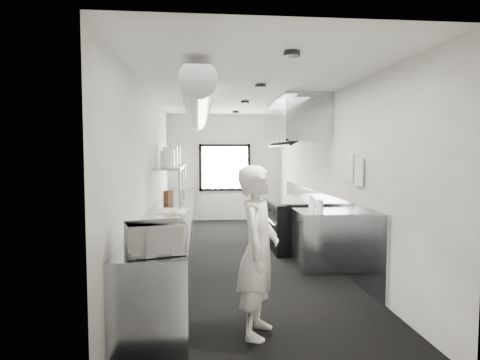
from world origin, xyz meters
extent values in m
cube|color=black|center=(0.00, 0.00, 0.00)|extent=(3.00, 8.00, 0.01)
cube|color=silver|center=(0.00, 0.00, 2.80)|extent=(3.00, 8.00, 0.01)
cube|color=silver|center=(0.00, 4.00, 1.40)|extent=(3.00, 0.02, 2.80)
cube|color=silver|center=(0.00, -4.00, 1.40)|extent=(3.00, 0.02, 2.80)
cube|color=silver|center=(-1.50, 0.00, 1.40)|extent=(0.02, 8.00, 2.80)
cube|color=silver|center=(1.50, 0.00, 1.40)|extent=(0.02, 8.00, 2.80)
cube|color=#8F949C|center=(1.48, 0.30, 0.55)|extent=(0.03, 5.50, 1.10)
cylinder|color=gray|center=(-0.70, 0.40, 2.55)|extent=(0.40, 6.40, 0.40)
cube|color=white|center=(0.00, 3.96, 1.40)|extent=(1.20, 0.03, 1.10)
cube|color=black|center=(0.00, 3.98, 1.98)|extent=(1.36, 0.03, 0.08)
cube|color=black|center=(0.00, 3.98, 0.82)|extent=(1.36, 0.03, 0.08)
cube|color=black|center=(-0.64, 3.98, 1.40)|extent=(0.08, 0.03, 1.25)
cube|color=black|center=(0.64, 3.98, 1.40)|extent=(0.08, 0.03, 1.25)
cube|color=#8F949C|center=(1.10, 0.70, 2.40)|extent=(0.80, 2.20, 0.80)
cube|color=#8F949C|center=(0.72, 0.70, 2.01)|extent=(0.05, 2.20, 0.05)
cube|color=black|center=(1.02, 0.70, 2.06)|extent=(0.50, 2.10, 0.28)
cube|color=#8F949C|center=(-1.15, -0.50, 0.45)|extent=(0.70, 6.00, 0.90)
cube|color=#8F949C|center=(-1.20, 1.00, 1.55)|extent=(0.45, 3.00, 0.04)
cylinder|color=#8F949C|center=(-1.00, -0.40, 1.22)|extent=(0.04, 0.04, 0.66)
cylinder|color=#8F949C|center=(-1.00, 1.00, 1.22)|extent=(0.04, 0.04, 0.66)
cylinder|color=#8F949C|center=(-1.00, 2.40, 1.22)|extent=(0.04, 0.04, 0.66)
cube|color=black|center=(1.05, 0.70, 0.45)|extent=(0.85, 1.60, 0.90)
cube|color=#8F949C|center=(1.05, 0.70, 0.92)|extent=(0.85, 1.60, 0.04)
cube|color=#8F949C|center=(0.64, 0.70, 0.45)|extent=(0.03, 1.55, 0.80)
cylinder|color=#8F949C|center=(0.61, 0.70, 0.55)|extent=(0.03, 1.30, 0.03)
cube|color=#8F949C|center=(1.15, -0.70, 0.45)|extent=(0.65, 0.80, 0.90)
cube|color=#8F949C|center=(-1.15, 3.20, 0.45)|extent=(0.70, 1.20, 0.90)
cube|color=silver|center=(1.47, -1.20, 1.60)|extent=(0.02, 0.28, 0.38)
cube|color=silver|center=(1.47, -1.55, 1.55)|extent=(0.02, 0.28, 0.38)
imported|color=silver|center=(-0.12, -2.97, 0.85)|extent=(0.59, 0.72, 1.70)
imported|color=white|center=(-1.10, -3.21, 1.05)|extent=(0.57, 0.49, 0.29)
cylinder|color=#A5AC9E|center=(-1.33, -2.79, 0.95)|extent=(0.14, 0.14, 0.10)
cylinder|color=#A5AC9E|center=(-1.35, -2.47, 0.95)|extent=(0.15, 0.15, 0.09)
cube|color=silver|center=(-1.04, -1.87, 0.90)|extent=(0.40, 0.44, 0.01)
cylinder|color=silver|center=(-1.04, -1.20, 0.91)|extent=(0.23, 0.23, 0.01)
sphere|color=tan|center=(-1.04, -1.20, 0.96)|extent=(0.09, 0.09, 0.09)
cube|color=white|center=(-1.11, -0.50, 0.91)|extent=(0.46, 0.59, 0.02)
cube|color=#4E2F1B|center=(-1.24, 0.50, 1.01)|extent=(0.17, 0.23, 0.23)
cylinder|color=silver|center=(-1.22, 0.15, 1.71)|extent=(0.29, 0.29, 0.28)
cylinder|color=silver|center=(-1.21, 0.76, 1.74)|extent=(0.31, 0.31, 0.34)
cylinder|color=silver|center=(-1.20, 1.13, 1.72)|extent=(0.28, 0.28, 0.31)
cylinder|color=silver|center=(-1.19, 1.73, 1.76)|extent=(0.29, 0.29, 0.37)
cylinder|color=white|center=(1.13, -0.98, 1.00)|extent=(0.07, 0.07, 0.19)
cylinder|color=white|center=(1.12, -0.81, 0.99)|extent=(0.07, 0.07, 0.18)
cylinder|color=white|center=(1.08, -0.72, 0.99)|extent=(0.08, 0.08, 0.19)
cylinder|color=white|center=(1.09, -0.59, 0.99)|extent=(0.06, 0.06, 0.19)
cylinder|color=white|center=(1.13, -0.37, 1.00)|extent=(0.07, 0.07, 0.20)
camera|label=1|loc=(-0.71, -7.00, 1.84)|focal=31.14mm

